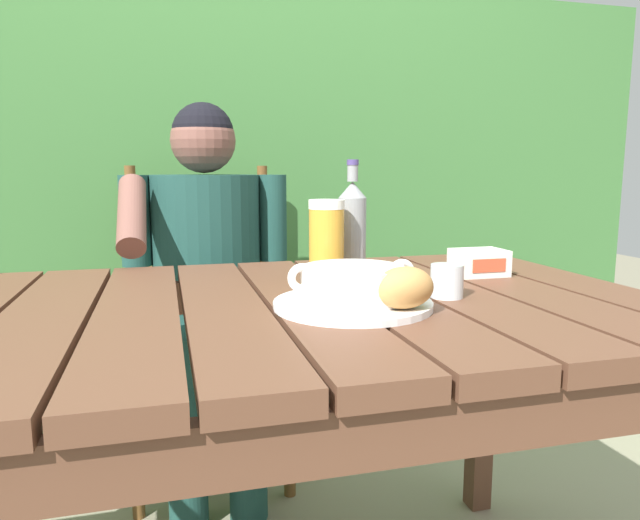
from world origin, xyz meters
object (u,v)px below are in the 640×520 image
chair_near_diner (206,324)px  soup_bowl (353,283)px  butter_tub (479,262)px  bread_roll (404,288)px  beer_bottle (352,228)px  person_eating (207,271)px  water_glass_small (447,281)px  serving_plate (353,304)px  beer_glass (327,242)px  table_knife (405,294)px

chair_near_diner → soup_bowl: size_ratio=4.39×
butter_tub → bread_roll: bearing=-136.4°
beer_bottle → soup_bowl: bearing=-107.9°
person_eating → water_glass_small: person_eating is taller
serving_plate → chair_near_diner: bearing=101.2°
butter_tub → serving_plate: bearing=-149.5°
beer_glass → bread_roll: bearing=-80.3°
soup_bowl → bread_roll: bearing=-49.4°
butter_tub → beer_bottle: bearing=169.3°
water_glass_small → butter_tub: size_ratio=0.54×
chair_near_diner → bread_roll: 1.13m
beer_bottle → table_knife: bearing=-79.9°
chair_near_diner → butter_tub: chair_near_diner is taller
serving_plate → beer_glass: beer_glass is taller
soup_bowl → water_glass_small: 0.20m
bread_roll → beer_bottle: bearing=86.0°
serving_plate → bread_roll: (0.06, -0.07, 0.04)m
serving_plate → beer_bottle: size_ratio=1.07×
water_glass_small → beer_bottle: bearing=113.8°
bread_roll → beer_bottle: beer_bottle is taller
beer_glass → beer_bottle: 0.10m
soup_bowl → butter_tub: 0.43m
butter_tub → beer_glass: bearing=-179.8°
soup_bowl → bread_roll: 0.10m
beer_glass → water_glass_small: size_ratio=2.83×
butter_tub → table_knife: size_ratio=0.69×
serving_plate → table_knife: 0.14m
bread_roll → table_knife: 0.16m
serving_plate → water_glass_small: size_ratio=4.45×
butter_tub → person_eating: bearing=135.9°
chair_near_diner → soup_bowl: bearing=-78.8°
water_glass_small → serving_plate: bearing=-171.0°
person_eating → beer_glass: (0.21, -0.55, 0.15)m
serving_plate → soup_bowl: (0.00, 0.00, 0.04)m
chair_near_diner → water_glass_small: (0.39, -0.95, 0.31)m
serving_plate → bread_roll: size_ratio=2.20×
chair_near_diner → butter_tub: bearing=-53.2°
bread_roll → beer_bottle: size_ratio=0.49×
soup_bowl → water_glass_small: (0.20, 0.03, -0.01)m
bread_roll → table_knife: bread_roll is taller
beer_bottle → butter_tub: size_ratio=2.25×
chair_near_diner → beer_glass: bearing=-74.7°
person_eating → beer_glass: bearing=-69.3°
bread_roll → beer_glass: 0.30m
person_eating → beer_bottle: 0.60m
soup_bowl → butter_tub: size_ratio=2.01×
butter_tub → water_glass_small: bearing=-133.3°
butter_tub → table_knife: (-0.25, -0.16, -0.03)m
person_eating → serving_plate: bearing=-75.8°
serving_plate → beer_glass: (0.01, 0.22, 0.08)m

